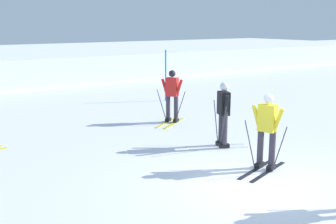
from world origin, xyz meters
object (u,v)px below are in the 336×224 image
object	(u,v)px
skier_yellow	(267,129)
skier_black	(223,113)
skier_red	(172,95)
trail_marker_pole	(166,76)

from	to	relation	value
skier_yellow	skier_black	size ratio (longest dim) A/B	1.00
skier_yellow	skier_red	world-z (taller)	same
skier_black	trail_marker_pole	world-z (taller)	trail_marker_pole
skier_black	trail_marker_pole	xyz separation A→B (m)	(2.57, 6.43, 0.14)
skier_yellow	skier_black	xyz separation A→B (m)	(0.36, 1.84, 0.00)
skier_black	skier_red	distance (m)	3.10
skier_yellow	skier_black	bearing A→B (deg)	78.81
skier_yellow	trail_marker_pole	size ratio (longest dim) A/B	0.81
skier_red	trail_marker_pole	distance (m)	3.95
trail_marker_pole	skier_red	bearing A→B (deg)	-121.19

